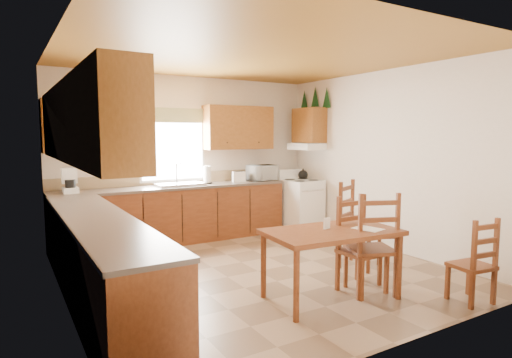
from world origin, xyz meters
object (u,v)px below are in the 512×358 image
chair_far_left (362,246)px  chair_far_right (360,225)px  dining_table (331,264)px  chair_near_left (371,243)px  chair_near_right (472,260)px  stove (301,206)px  microwave (262,173)px

chair_far_left → chair_far_right: size_ratio=0.94×
dining_table → chair_near_left: (0.48, -0.09, 0.19)m
chair_near_left → chair_far_left: (-0.07, 0.05, -0.04)m
chair_near_right → chair_far_left: chair_far_left is taller
stove → chair_far_left: bearing=-118.5°
microwave → chair_near_right: microwave is taller
stove → chair_near_right: size_ratio=1.01×
stove → dining_table: 3.24m
dining_table → chair_far_right: size_ratio=1.24×
stove → chair_near_left: chair_near_left is taller
chair_near_left → chair_far_right: size_ratio=1.00×
chair_far_left → chair_far_right: chair_far_right is taller
dining_table → chair_far_left: chair_far_left is taller
chair_near_left → chair_near_right: 1.02m
dining_table → stove: bearing=63.6°
chair_near_right → chair_far_right: chair_far_right is taller
microwave → chair_far_left: bearing=-103.9°
microwave → chair_far_right: size_ratio=0.41×
microwave → dining_table: bearing=-111.1°
dining_table → microwave: bearing=76.2°
chair_near_left → chair_far_left: bearing=-14.2°
stove → chair_far_right: bearing=-110.6°
chair_near_right → chair_far_right: (-0.13, 1.47, 0.11)m
chair_far_right → chair_near_right: bearing=-109.7°
chair_near_right → stove: bearing=-90.7°
chair_near_left → chair_far_right: same height
stove → chair_far_left: (-1.27, -2.80, 0.07)m
chair_far_left → chair_far_right: 0.94m
chair_far_left → dining_table: bearing=173.3°
stove → chair_far_right: chair_far_right is taller
microwave → chair_far_right: 2.50m
chair_near_right → chair_far_left: 1.10m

